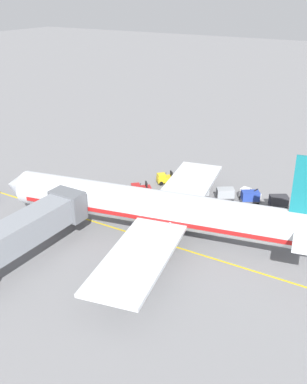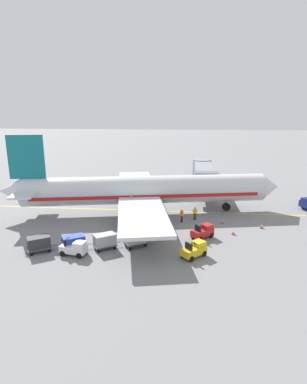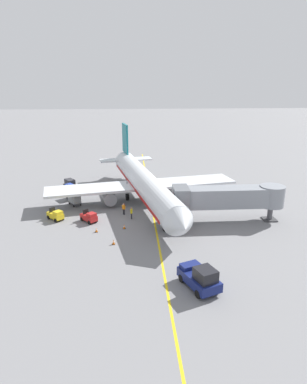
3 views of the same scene
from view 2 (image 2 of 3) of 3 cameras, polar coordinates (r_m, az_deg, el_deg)
name	(u,v)px [view 2 (image 2 of 3)]	position (r m, az deg, el deg)	size (l,w,h in m)	color
ground_plane	(160,211)	(43.12, 1.20, -3.52)	(400.00, 400.00, 0.00)	slate
gate_lead_in_line	(160,211)	(43.12, 1.20, -3.52)	(0.24, 80.00, 0.01)	gold
parked_airliner	(144,190)	(41.36, -1.79, 0.28)	(30.44, 37.13, 10.63)	silver
jet_bridge	(204,174)	(51.88, 9.18, 3.35)	(15.10, 3.50, 4.98)	gray
baggage_tug_lead	(74,248)	(31.12, -14.34, -9.96)	(1.64, 2.66, 1.62)	silver
baggage_tug_trailing	(203,232)	(34.48, 9.06, -7.20)	(2.56, 2.66, 1.62)	#B21E1E
baggage_tug_spare	(194,250)	(30.12, 7.52, -10.47)	(2.61, 2.62, 1.62)	gold
baggage_cart_front	(136,238)	(31.92, -3.32, -8.41)	(2.29, 2.80, 1.58)	#4C4C51
baggage_cart_second_in_train	(105,240)	(31.68, -8.95, -8.75)	(2.29, 2.80, 1.58)	#4C4C51
baggage_cart_third_in_train	(74,242)	(31.89, -14.47, -8.89)	(2.29, 2.80, 1.58)	#4C4C51
baggage_cart_tail_end	(39,243)	(32.70, -20.33, -8.76)	(2.29, 2.80, 1.58)	#4C4C51
ground_crew_wing_walker	(195,213)	(39.76, 7.64, -3.79)	(0.31, 0.73, 1.69)	#232328
ground_crew_loader	(140,220)	(36.84, -2.52, -5.17)	(0.28, 0.73, 1.69)	#232328
ground_crew_marshaller	(182,215)	(38.70, 5.22, -4.24)	(0.62, 0.52, 1.69)	#232328
safety_cone_nose_left	(262,226)	(39.03, 19.30, -5.90)	(0.36, 0.36, 0.59)	black
safety_cone_nose_right	(222,221)	(39.33, 12.52, -5.25)	(0.36, 0.36, 0.59)	black
safety_cone_wing_tip	(233,232)	(36.18, 14.45, -7.15)	(0.36, 0.36, 0.59)	black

